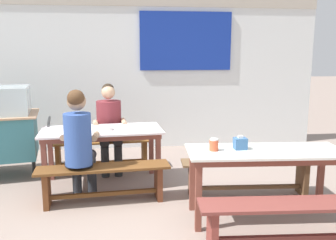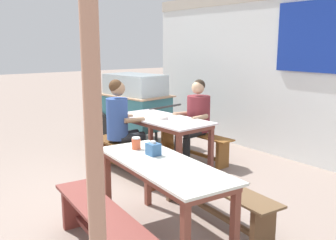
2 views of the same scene
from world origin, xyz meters
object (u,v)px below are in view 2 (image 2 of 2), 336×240
dining_table_far (163,123)px  bench_far_front (129,155)px  bench_near_front (101,224)px  soup_bowl (163,118)px  dining_table_near (163,171)px  bench_far_back (193,142)px  bench_near_back (214,195)px  tissue_box (153,149)px  person_left_back_turned (122,120)px  wooden_support_post (95,161)px  food_cart (135,103)px  person_center_facing (196,116)px  condiment_jar (136,143)px

dining_table_far → bench_far_front: (0.04, -0.60, -0.36)m
bench_near_front → soup_bowl: 2.42m
dining_table_near → bench_far_back: (-1.73, 1.82, -0.37)m
bench_near_back → tissue_box: (-0.29, -0.54, 0.51)m
person_left_back_turned → wooden_support_post: size_ratio=0.56×
food_cart → person_left_back_turned: bearing=-37.6°
bench_far_back → person_center_facing: size_ratio=1.19×
bench_near_back → person_left_back_turned: size_ratio=1.23×
bench_far_back → soup_bowl: bearing=-80.4°
bench_near_back → wooden_support_post: (0.83, -1.67, 0.89)m
dining_table_far → soup_bowl: size_ratio=11.05×
bench_near_front → person_left_back_turned: person_left_back_turned is taller
person_left_back_turned → soup_bowl: size_ratio=9.24×
bench_near_back → soup_bowl: (-1.66, 0.57, 0.47)m
dining_table_near → bench_far_back: bearing=133.5°
person_center_facing → tissue_box: person_center_facing is taller
soup_bowl → tissue_box: bearing=-38.8°
bench_far_back → bench_near_front: same height
bench_far_back → bench_near_front: (1.68, -2.43, 0.02)m
dining_table_far → bench_far_back: size_ratio=1.05×
dining_table_far → person_center_facing: (0.08, 0.55, 0.05)m
bench_far_front → bench_near_front: 2.01m
dining_table_near → bench_far_back: dining_table_near is taller
bench_near_back → food_cart: size_ratio=0.92×
dining_table_far → person_left_back_turned: (-0.22, -0.55, 0.08)m
bench_far_back → bench_near_back: same height
food_cart → wooden_support_post: (4.12, -2.76, 0.45)m
bench_far_back → person_left_back_turned: (-0.18, -1.16, 0.45)m
dining_table_near → food_cart: food_cart is taller
soup_bowl → bench_far_back: bearing=99.6°
food_cart → condiment_jar: 3.18m
bench_far_front → bench_near_back: same height
person_center_facing → wooden_support_post: (2.48, -2.83, 0.47)m
dining_table_far → soup_bowl: (0.07, -0.05, 0.10)m
condiment_jar → person_center_facing: bearing=122.2°
person_center_facing → wooden_support_post: 3.79m
food_cart → person_center_facing: bearing=2.6°
bench_far_back → person_left_back_turned: size_ratio=1.14×
dining_table_far → wooden_support_post: 3.47m
bench_near_front → condiment_jar: bearing=126.4°
bench_far_back → bench_far_front: same height
bench_near_back → bench_far_front: bearing=179.7°
condiment_jar → soup_bowl: bearing=134.3°
bench_far_front → tissue_box: tissue_box is taller
dining_table_far → bench_near_back: (1.73, -0.61, -0.37)m
person_left_back_turned → wooden_support_post: 3.31m
soup_bowl → person_left_back_turned: bearing=-120.1°
tissue_box → condiment_jar: (-0.28, -0.02, 0.00)m
bench_near_back → tissue_box: bearing=-118.3°
condiment_jar → food_cart: bearing=148.8°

